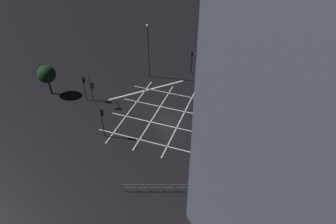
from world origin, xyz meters
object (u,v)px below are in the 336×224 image
street_tree_near (47,74)px  street_tree_far (298,120)px  street_lamp_east (310,107)px  traffic_light_se_cross (192,56)px  traffic_light_se_main (194,59)px  street_lamp_west (148,45)px  traffic_light_median_north (102,117)px  traffic_light_sw_main (257,112)px  traffic_light_ne_cross (84,84)px  traffic_light_sw_cross (261,121)px  traffic_light_ne_main (92,86)px  traffic_light_median_south (224,82)px

street_tree_near → street_tree_far: (-24.10, -24.65, 0.53)m
street_lamp_east → street_tree_near: street_lamp_east is taller
traffic_light_se_cross → street_tree_far: (-20.65, -2.38, 0.98)m
traffic_light_se_cross → traffic_light_se_main: (-1.17, 0.22, 0.21)m
street_lamp_east → street_lamp_west: (24.04, 8.17, -1.55)m
traffic_light_median_north → traffic_light_sw_main: bearing=-21.9°
traffic_light_ne_cross → traffic_light_sw_main: bearing=-41.6°
traffic_light_sw_cross → street_lamp_west: (19.95, 6.19, 2.62)m
street_lamp_east → traffic_light_sw_cross: bearing=25.9°
traffic_light_sw_main → traffic_light_ne_main: bearing=49.6°
traffic_light_median_north → traffic_light_ne_cross: (8.74, 0.22, -0.18)m
traffic_light_se_cross → street_tree_near: (3.45, 22.28, 0.44)m
traffic_light_ne_main → traffic_light_median_south: bearing=68.2°
street_lamp_west → street_tree_far: street_lamp_west is taller
traffic_light_ne_main → traffic_light_sw_cross: 23.09m
traffic_light_se_main → street_tree_near: 22.54m
traffic_light_ne_cross → street_tree_near: 6.07m
traffic_light_ne_cross → traffic_light_se_main: bearing=-1.8°
traffic_light_sw_main → street_tree_near: bearing=48.3°
traffic_light_se_cross → traffic_light_ne_main: 17.14m
traffic_light_median_north → street_tree_near: bearing=110.1°
traffic_light_ne_main → street_tree_near: street_tree_near is taller
traffic_light_se_main → street_lamp_west: 7.67m
street_lamp_east → traffic_light_ne_cross: bearing=41.4°
traffic_light_se_main → street_tree_far: bearing=7.6°
traffic_light_ne_main → traffic_light_se_cross: bearing=96.4°
traffic_light_se_main → street_lamp_east: size_ratio=0.45×
traffic_light_median_south → traffic_light_sw_main: bearing=87.6°
traffic_light_sw_cross → street_lamp_west: bearing=-72.8°
traffic_light_se_main → traffic_light_ne_main: (-0.75, 16.81, -0.09)m
traffic_light_ne_main → traffic_light_sw_main: size_ratio=1.06×
traffic_light_se_cross → traffic_light_median_north: bearing=28.0°
traffic_light_sw_main → traffic_light_sw_cross: (-1.78, 0.74, 0.06)m
traffic_light_se_main → street_lamp_east: (-21.16, -1.50, 4.01)m
traffic_light_se_cross → traffic_light_se_main: size_ratio=0.95×
traffic_light_se_cross → street_lamp_east: 22.77m
traffic_light_ne_cross → traffic_light_sw_cross: size_ratio=0.96×
traffic_light_median_north → street_lamp_east: bearing=-34.5°
street_lamp_west → street_tree_near: bearing=83.5°
traffic_light_se_main → street_tree_near: bearing=-101.8°
traffic_light_median_south → street_tree_near: street_tree_near is taller
street_tree_near → street_tree_far: 34.48m
traffic_light_sw_main → traffic_light_sw_cross: 1.93m
traffic_light_sw_main → traffic_light_ne_cross: bearing=48.4°
street_lamp_east → traffic_light_se_main: bearing=4.1°
traffic_light_se_main → traffic_light_se_cross: bearing=169.5°
traffic_light_se_cross → traffic_light_sw_main: 16.46m
traffic_light_median_south → street_tree_near: (12.35, 22.63, 0.49)m
traffic_light_se_cross → traffic_light_sw_cross: 18.25m
traffic_light_median_south → traffic_light_ne_cross: 19.96m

